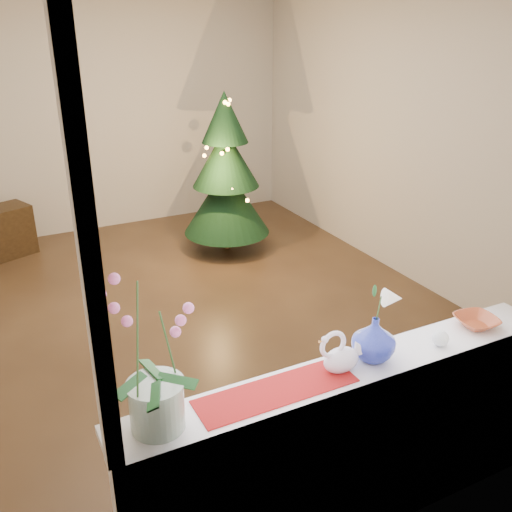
{
  "coord_description": "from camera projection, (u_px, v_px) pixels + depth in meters",
  "views": [
    {
      "loc": [
        -1.34,
        -4.07,
        2.36
      ],
      "look_at": [
        0.02,
        -1.4,
        1.08
      ],
      "focal_mm": 40.0,
      "sensor_mm": 36.0,
      "label": 1
    }
  ],
  "objects": [
    {
      "name": "ground",
      "position": [
        179.0,
        316.0,
        4.82
      ],
      "size": [
        5.0,
        5.0,
        0.0
      ],
      "primitive_type": "plane",
      "color": "#342315",
      "rests_on": "ground"
    },
    {
      "name": "wall_back",
      "position": [
        95.0,
        112.0,
        6.34
      ],
      "size": [
        4.5,
        0.1,
        2.7
      ],
      "primitive_type": "cube",
      "color": "beige",
      "rests_on": "ground"
    },
    {
      "name": "wall_front",
      "position": [
        378.0,
        292.0,
        2.24
      ],
      "size": [
        4.5,
        0.1,
        2.7
      ],
      "primitive_type": "cube",
      "color": "beige",
      "rests_on": "ground"
    },
    {
      "name": "wall_right",
      "position": [
        403.0,
        133.0,
        5.23
      ],
      "size": [
        0.1,
        5.0,
        2.7
      ],
      "primitive_type": "cube",
      "color": "beige",
      "rests_on": "ground"
    },
    {
      "name": "window_apron",
      "position": [
        356.0,
        465.0,
        2.64
      ],
      "size": [
        2.2,
        0.08,
        0.88
      ],
      "primitive_type": "cube",
      "color": "white",
      "rests_on": "ground"
    },
    {
      "name": "windowsill",
      "position": [
        351.0,
        371.0,
        2.53
      ],
      "size": [
        2.2,
        0.26,
        0.04
      ],
      "primitive_type": "cube",
      "color": "white",
      "rests_on": "window_apron"
    },
    {
      "name": "window_frame",
      "position": [
        381.0,
        206.0,
        2.13
      ],
      "size": [
        2.22,
        0.06,
        1.6
      ],
      "primitive_type": null,
      "color": "white",
      "rests_on": "windowsill"
    },
    {
      "name": "runner",
      "position": [
        277.0,
        391.0,
        2.36
      ],
      "size": [
        0.7,
        0.2,
        0.01
      ],
      "primitive_type": "cube",
      "color": "maroon",
      "rests_on": "windowsill"
    },
    {
      "name": "orchid_pot",
      "position": [
        152.0,
        353.0,
        2.03
      ],
      "size": [
        0.23,
        0.23,
        0.65
      ],
      "primitive_type": null,
      "rotation": [
        0.0,
        0.0,
        -0.01
      ],
      "color": "silver",
      "rests_on": "windowsill"
    },
    {
      "name": "swan",
      "position": [
        342.0,
        351.0,
        2.46
      ],
      "size": [
        0.25,
        0.16,
        0.2
      ],
      "primitive_type": null,
      "rotation": [
        0.0,
        0.0,
        0.25
      ],
      "color": "silver",
      "rests_on": "windowsill"
    },
    {
      "name": "blue_vase",
      "position": [
        374.0,
        336.0,
        2.54
      ],
      "size": [
        0.26,
        0.26,
        0.24
      ],
      "primitive_type": "imported",
      "rotation": [
        0.0,
        0.0,
        -0.14
      ],
      "color": "navy",
      "rests_on": "windowsill"
    },
    {
      "name": "lily",
      "position": [
        378.0,
        294.0,
        2.46
      ],
      "size": [
        0.13,
        0.08,
        0.18
      ],
      "primitive_type": null,
      "color": "white",
      "rests_on": "blue_vase"
    },
    {
      "name": "paperweight",
      "position": [
        441.0,
        338.0,
        2.67
      ],
      "size": [
        0.09,
        0.09,
        0.08
      ],
      "primitive_type": "sphere",
      "rotation": [
        0.0,
        0.0,
        0.15
      ],
      "color": "silver",
      "rests_on": "windowsill"
    },
    {
      "name": "amber_dish",
      "position": [
        476.0,
        322.0,
        2.85
      ],
      "size": [
        0.19,
        0.19,
        0.04
      ],
      "primitive_type": "imported",
      "rotation": [
        0.0,
        0.0,
        -0.13
      ],
      "color": "#993E20",
      "rests_on": "windowsill"
    },
    {
      "name": "xmas_tree",
      "position": [
        226.0,
        173.0,
        5.9
      ],
      "size": [
        1.18,
        1.18,
        1.67
      ],
      "primitive_type": null,
      "rotation": [
        0.0,
        0.0,
        -0.37
      ],
      "color": "black",
      "rests_on": "ground"
    }
  ]
}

